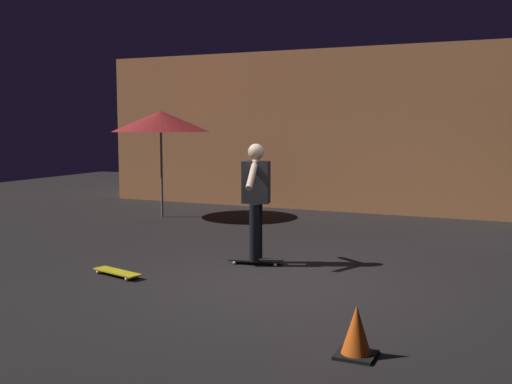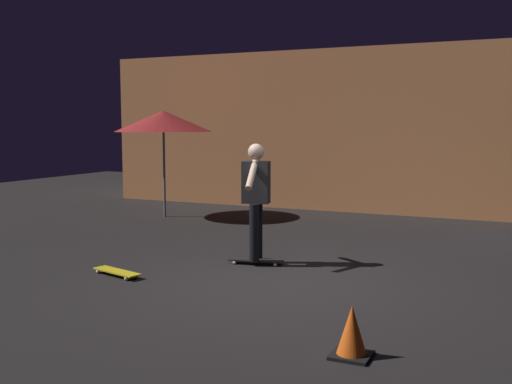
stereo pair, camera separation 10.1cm
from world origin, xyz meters
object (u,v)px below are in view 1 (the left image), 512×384
patio_umbrella (161,121)px  skater (256,193)px  traffic_cone (356,333)px  skateboard_ridden (256,260)px  skateboard_spare (117,272)px

patio_umbrella → skater: patio_umbrella is taller
traffic_cone → patio_umbrella: bearing=134.3°
skater → skateboard_ridden: bearing=0.0°
skateboard_ridden → skateboard_spare: 1.98m
patio_umbrella → traffic_cone: size_ratio=5.00×
skateboard_ridden → skater: (0.00, 0.00, 0.98)m
patio_umbrella → skateboard_ridden: size_ratio=2.86×
traffic_cone → skater: bearing=128.3°
patio_umbrella → traffic_cone: (6.00, -6.14, -1.86)m
skater → traffic_cone: bearing=-51.7°
skateboard_spare → traffic_cone: traffic_cone is taller
skateboard_ridden → skateboard_spare: same height
skateboard_ridden → skater: 0.98m
patio_umbrella → skateboard_ridden: (3.74, -3.28, -2.02)m
traffic_cone → skateboard_ridden: bearing=128.3°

